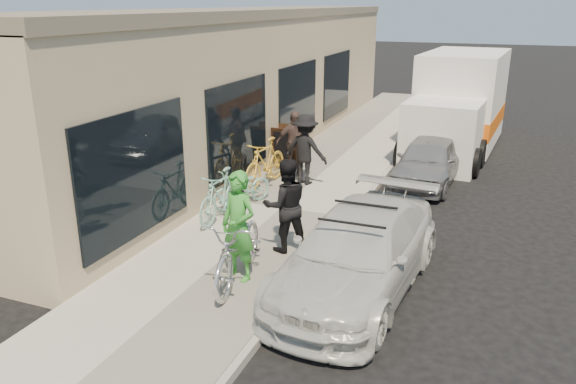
% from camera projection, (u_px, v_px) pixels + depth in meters
% --- Properties ---
extents(ground, '(120.00, 120.00, 0.00)m').
position_uv_depth(ground, '(327.00, 293.00, 8.96)').
color(ground, black).
rests_on(ground, ground).
extents(sidewalk, '(3.00, 34.00, 0.15)m').
position_uv_depth(sidewalk, '(281.00, 211.00, 12.27)').
color(sidewalk, '#B3AFA1').
rests_on(sidewalk, ground).
extents(curb, '(0.12, 34.00, 0.13)m').
position_uv_depth(curb, '(350.00, 221.00, 11.74)').
color(curb, '#9F9A91').
rests_on(curb, ground).
extents(storefront, '(3.60, 20.00, 4.22)m').
position_uv_depth(storefront, '(244.00, 81.00, 17.13)').
color(storefront, '#C5AE89').
rests_on(storefront, ground).
extents(bike_rack, '(0.24, 0.60, 0.88)m').
position_uv_depth(bike_rack, '(244.00, 172.00, 12.97)').
color(bike_rack, black).
rests_on(bike_rack, sidewalk).
extents(sandwich_board, '(0.67, 0.68, 1.08)m').
position_uv_depth(sandwich_board, '(286.00, 146.00, 15.26)').
color(sandwich_board, black).
rests_on(sandwich_board, sidewalk).
extents(sedan_white, '(2.20, 4.63, 1.34)m').
position_uv_depth(sedan_white, '(358.00, 252.00, 8.87)').
color(sedan_white, silver).
rests_on(sedan_white, ground).
extents(sedan_silver, '(1.68, 3.63, 1.20)m').
position_uv_depth(sedan_silver, '(429.00, 160.00, 14.20)').
color(sedan_silver, gray).
rests_on(sedan_silver, ground).
extents(moving_truck, '(2.67, 6.15, 2.95)m').
position_uv_depth(moving_truck, '(458.00, 108.00, 17.32)').
color(moving_truck, white).
rests_on(moving_truck, ground).
extents(tandem_bike, '(1.07, 2.24, 1.13)m').
position_uv_depth(tandem_bike, '(239.00, 248.00, 8.89)').
color(tandem_bike, silver).
rests_on(tandem_bike, sidewalk).
extents(woman_rider, '(0.75, 0.61, 1.79)m').
position_uv_depth(woman_rider, '(239.00, 226.00, 8.87)').
color(woman_rider, green).
rests_on(woman_rider, sidewalk).
extents(man_standing, '(1.05, 1.00, 1.70)m').
position_uv_depth(man_standing, '(286.00, 205.00, 9.90)').
color(man_standing, black).
rests_on(man_standing, sidewalk).
extents(cruiser_bike_a, '(0.52, 1.73, 1.04)m').
position_uv_depth(cruiser_bike_a, '(221.00, 195.00, 11.43)').
color(cruiser_bike_a, '#80BFAF').
rests_on(cruiser_bike_a, sidewalk).
extents(cruiser_bike_b, '(1.15, 1.66, 0.83)m').
position_uv_depth(cruiser_bike_b, '(242.00, 188.00, 12.24)').
color(cruiser_bike_b, '#80BFAF').
rests_on(cruiser_bike_b, sidewalk).
extents(cruiser_bike_c, '(0.73, 1.94, 1.14)m').
position_uv_depth(cruiser_bike_c, '(265.00, 163.00, 13.55)').
color(cruiser_bike_c, gold).
rests_on(cruiser_bike_c, sidewalk).
extents(bystander_a, '(1.19, 0.79, 1.72)m').
position_uv_depth(bystander_a, '(305.00, 149.00, 13.61)').
color(bystander_a, black).
rests_on(bystander_a, sidewalk).
extents(bystander_b, '(1.02, 0.91, 1.66)m').
position_uv_depth(bystander_b, '(294.00, 143.00, 14.35)').
color(bystander_b, '#513E3A').
rests_on(bystander_b, sidewalk).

